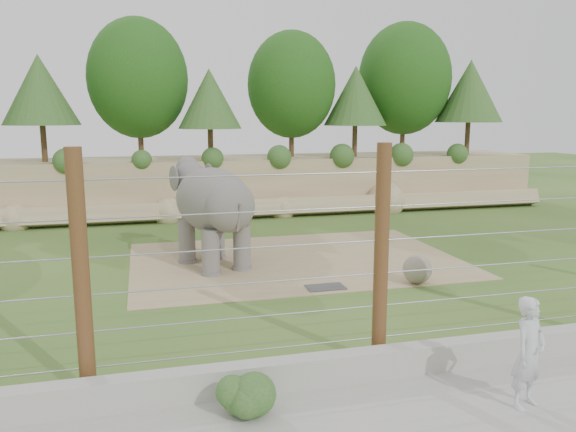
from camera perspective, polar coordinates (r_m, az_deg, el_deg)
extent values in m
plane|color=#34571E|center=(14.66, 2.00, -7.51)|extent=(90.00, 90.00, 0.00)
cube|color=#9A8262|center=(26.88, -5.96, 3.28)|extent=(30.00, 4.00, 2.50)
cube|color=#9A8262|center=(24.76, -5.11, 0.59)|extent=(30.00, 1.37, 1.07)
cylinder|color=#3F2B19|center=(26.21, -23.55, 6.79)|extent=(0.24, 0.24, 1.58)
sphere|color=#184512|center=(26.20, -23.89, 11.45)|extent=(3.60, 3.60, 3.60)
cylinder|color=#3F2B19|center=(26.40, -14.74, 7.69)|extent=(0.24, 0.24, 1.92)
sphere|color=#184512|center=(26.43, -15.00, 13.36)|extent=(4.40, 4.40, 4.40)
cylinder|color=#3F2B19|center=(25.39, -7.87, 7.25)|extent=(0.24, 0.24, 1.40)
sphere|color=#184512|center=(25.37, -7.98, 11.54)|extent=(3.20, 3.20, 3.20)
cylinder|color=#3F2B19|center=(27.13, 0.36, 7.97)|extent=(0.24, 0.24, 1.82)
sphere|color=#184512|center=(27.14, 0.36, 13.19)|extent=(4.16, 4.16, 4.16)
cylinder|color=#3F2B19|center=(27.50, 6.79, 7.60)|extent=(0.24, 0.24, 1.50)
sphere|color=#184512|center=(27.49, 6.88, 11.86)|extent=(3.44, 3.44, 3.44)
cylinder|color=#3F2B19|center=(29.61, 11.55, 8.16)|extent=(0.24, 0.24, 2.03)
sphere|color=#184512|center=(29.65, 11.75, 13.48)|extent=(4.64, 4.64, 4.64)
cylinder|color=#3F2B19|center=(30.04, 17.75, 7.54)|extent=(0.24, 0.24, 1.64)
sphere|color=#184512|center=(30.04, 17.98, 11.79)|extent=(3.76, 3.76, 3.76)
cube|color=#9A845E|center=(17.56, 0.75, -4.48)|extent=(10.00, 7.00, 0.02)
cube|color=#262628|center=(14.80, 3.83, -7.22)|extent=(1.00, 0.60, 0.03)
sphere|color=gray|center=(15.44, 13.00, -5.29)|extent=(0.77, 0.77, 0.77)
cube|color=#9F9E94|center=(10.20, 10.33, -14.33)|extent=(26.00, 0.35, 0.50)
cylinder|color=#502F1B|center=(9.26, -20.26, -5.83)|extent=(0.26, 0.26, 4.00)
cylinder|color=#502F1B|center=(10.05, 9.45, -4.09)|extent=(0.26, 0.26, 4.00)
cylinder|color=#9A999F|center=(10.52, 9.21, -12.04)|extent=(20.00, 0.02, 0.02)
cylinder|color=#9A999F|center=(10.31, 9.30, -8.95)|extent=(20.00, 0.02, 0.02)
cylinder|color=#9A999F|center=(10.13, 9.40, -5.74)|extent=(20.00, 0.02, 0.02)
cylinder|color=#9A999F|center=(9.98, 9.50, -2.42)|extent=(20.00, 0.02, 0.02)
cylinder|color=#9A999F|center=(9.87, 9.60, 0.98)|extent=(20.00, 0.02, 0.02)
cylinder|color=#9A999F|center=(9.80, 9.70, 4.44)|extent=(20.00, 0.02, 0.02)
sphere|color=#2B5722|center=(8.71, -4.63, -17.93)|extent=(0.69, 0.69, 0.69)
imported|color=silver|center=(9.54, 23.29, -12.64)|extent=(0.75, 0.64, 1.75)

